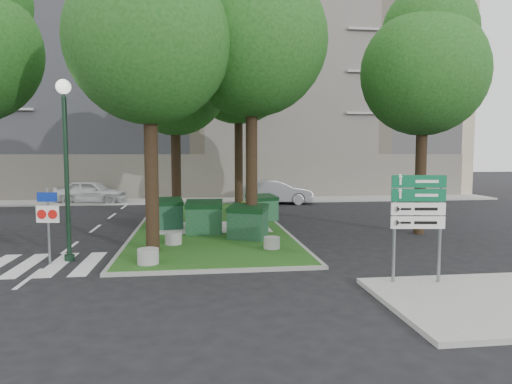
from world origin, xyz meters
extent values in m
plane|color=black|center=(0.00, 0.00, 0.00)|extent=(120.00, 120.00, 0.00)
cube|color=#194A15|center=(0.50, 8.00, 0.06)|extent=(6.00, 16.00, 0.12)
cube|color=gray|center=(0.50, 8.00, 0.05)|extent=(6.30, 16.30, 0.10)
cube|color=#999993|center=(6.50, -3.50, 0.06)|extent=(5.00, 4.00, 0.12)
cube|color=#999993|center=(0.00, 18.50, 0.06)|extent=(42.00, 3.00, 0.12)
cube|color=silver|center=(-3.75, 1.50, 0.01)|extent=(5.00, 3.00, 0.01)
cube|color=beige|center=(0.00, 26.00, 8.00)|extent=(41.00, 12.00, 16.00)
cylinder|color=black|center=(-1.50, 2.50, 3.08)|extent=(0.44, 0.44, 6.16)
sphere|color=#184B14|center=(-1.50, 2.50, 6.82)|extent=(5.20, 5.20, 5.20)
cylinder|color=black|center=(2.00, 4.50, 3.36)|extent=(0.44, 0.44, 6.72)
sphere|color=#184B14|center=(2.00, 4.50, 7.44)|extent=(5.60, 5.60, 5.60)
cylinder|color=black|center=(-1.00, 9.00, 2.94)|extent=(0.44, 0.44, 5.88)
sphere|color=#184B14|center=(-1.00, 9.00, 6.51)|extent=(4.80, 4.80, 4.80)
sphere|color=#184B14|center=(-0.70, 9.20, 8.19)|extent=(3.60, 3.60, 3.60)
cylinder|color=black|center=(2.20, 12.00, 3.50)|extent=(0.44, 0.44, 7.00)
sphere|color=#184B14|center=(2.20, 12.00, 7.75)|extent=(5.80, 5.80, 5.80)
sphere|color=#184B14|center=(2.50, 12.20, 9.75)|extent=(4.35, 4.35, 4.35)
cylinder|color=black|center=(9.00, 5.00, 2.94)|extent=(0.44, 0.44, 5.88)
sphere|color=#184B14|center=(9.00, 5.00, 6.51)|extent=(5.00, 5.00, 5.00)
sphere|color=#184B14|center=(9.30, 5.20, 8.19)|extent=(3.75, 3.75, 3.75)
cube|color=#103B24|center=(-1.38, 6.91, 0.65)|extent=(1.49, 1.13, 1.07)
cube|color=black|center=(-1.38, 6.91, 1.28)|extent=(1.55, 1.20, 0.31)
cube|color=#124020|center=(0.22, 5.48, 0.67)|extent=(1.46, 1.05, 1.09)
cube|color=black|center=(0.22, 5.48, 1.30)|extent=(1.51, 1.12, 0.32)
cube|color=#10351D|center=(1.82, 4.24, 0.65)|extent=(1.61, 1.39, 1.06)
cube|color=black|center=(1.82, 4.24, 1.27)|extent=(1.67, 1.46, 0.31)
cube|color=#164826|center=(3.00, 8.65, 0.63)|extent=(1.52, 1.29, 1.01)
cube|color=black|center=(3.00, 8.65, 1.22)|extent=(1.59, 1.37, 0.29)
cylinder|color=gray|center=(-1.48, 0.76, 0.34)|extent=(0.62, 0.62, 0.44)
cylinder|color=#979792|center=(2.42, 2.35, 0.32)|extent=(0.55, 0.55, 0.39)
cylinder|color=gray|center=(-0.89, 3.53, 0.33)|extent=(0.59, 0.59, 0.42)
cylinder|color=gold|center=(2.32, 9.84, 0.50)|extent=(0.43, 0.43, 0.76)
cylinder|color=black|center=(-3.98, 1.93, 2.50)|extent=(0.14, 0.14, 5.00)
cylinder|color=black|center=(-3.98, 1.93, 0.10)|extent=(0.30, 0.30, 0.20)
sphere|color=white|center=(-3.98, 1.93, 5.30)|extent=(0.44, 0.44, 0.44)
cylinder|color=slate|center=(-4.43, 1.52, 1.15)|extent=(0.09, 0.09, 2.31)
cube|color=navy|center=(-4.43, 1.52, 2.03)|extent=(0.60, 0.15, 0.28)
cube|color=white|center=(-4.43, 1.52, 1.52)|extent=(0.69, 0.17, 0.51)
cylinder|color=red|center=(-4.59, 1.52, 1.52)|extent=(0.28, 0.08, 0.28)
cylinder|color=red|center=(-4.26, 1.52, 1.52)|extent=(0.28, 0.08, 0.28)
cylinder|color=slate|center=(4.79, -1.93, 1.45)|extent=(0.09, 0.09, 2.67)
cylinder|color=slate|center=(5.91, -2.07, 1.45)|extent=(0.09, 0.09, 2.67)
cube|color=#0B5A35|center=(5.35, -2.00, 2.64)|extent=(1.33, 0.22, 0.31)
cube|color=#0B5A35|center=(5.35, -2.00, 2.30)|extent=(1.33, 0.22, 0.31)
cube|color=white|center=(5.35, -2.00, 1.96)|extent=(1.33, 0.22, 0.31)
cube|color=white|center=(5.35, -2.00, 1.62)|extent=(1.33, 0.22, 0.31)
imported|color=white|center=(-6.87, 18.07, 0.78)|extent=(4.74, 2.38, 1.55)
imported|color=#97999E|center=(5.05, 16.48, 0.77)|extent=(4.83, 2.07, 1.55)
camera|label=1|loc=(-0.05, -12.53, 3.35)|focal=32.00mm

